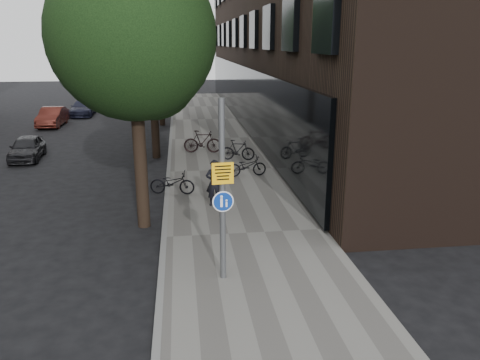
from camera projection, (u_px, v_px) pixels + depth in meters
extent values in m
plane|color=black|center=(257.00, 301.00, 9.69)|extent=(120.00, 120.00, 0.00)
cube|color=slate|center=(224.00, 171.00, 19.21)|extent=(4.50, 60.00, 0.12)
cube|color=slate|center=(168.00, 173.00, 18.94)|extent=(0.15, 60.00, 0.13)
cylinder|color=black|center=(141.00, 173.00, 13.20)|extent=(0.36, 0.36, 3.20)
sphere|color=black|center=(133.00, 36.00, 12.15)|extent=(4.40, 4.40, 4.40)
sphere|color=black|center=(152.00, 74.00, 13.24)|extent=(2.64, 2.64, 2.64)
cylinder|color=black|center=(155.00, 123.00, 21.28)|extent=(0.36, 0.36, 3.20)
sphere|color=black|center=(150.00, 39.00, 20.23)|extent=(5.00, 5.00, 5.00)
sphere|color=black|center=(162.00, 62.00, 21.33)|extent=(3.00, 3.00, 3.00)
cylinder|color=black|center=(161.00, 100.00, 29.84)|extent=(0.36, 0.36, 3.20)
sphere|color=black|center=(158.00, 40.00, 28.80)|extent=(5.00, 5.00, 5.00)
sphere|color=black|center=(166.00, 56.00, 29.89)|extent=(3.00, 3.00, 3.00)
cylinder|color=#595B5E|center=(222.00, 193.00, 9.87)|extent=(0.13, 0.13, 3.97)
cube|color=#F5AD0C|center=(222.00, 172.00, 9.74)|extent=(0.46, 0.07, 0.46)
cylinder|color=navy|center=(222.00, 200.00, 9.92)|extent=(0.41, 0.05, 0.41)
cylinder|color=white|center=(222.00, 200.00, 9.92)|extent=(0.46, 0.05, 0.46)
imported|color=black|center=(214.00, 183.00, 14.82)|extent=(0.56, 0.39, 1.50)
imported|color=black|center=(247.00, 166.00, 18.19)|extent=(1.59, 0.69, 0.81)
imported|color=black|center=(238.00, 150.00, 20.68)|extent=(1.56, 0.80, 0.90)
imported|color=black|center=(172.00, 183.00, 16.04)|extent=(1.62, 0.85, 0.81)
imported|color=black|center=(202.00, 142.00, 22.05)|extent=(1.82, 0.73, 1.07)
imported|color=black|center=(27.00, 148.00, 21.28)|extent=(1.51, 3.23, 1.07)
imported|color=#541F18|center=(52.00, 117.00, 29.68)|extent=(1.29, 3.66, 1.20)
imported|color=black|center=(83.00, 108.00, 34.08)|extent=(1.65, 3.86, 1.11)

